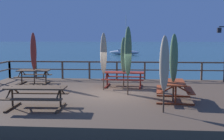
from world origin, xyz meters
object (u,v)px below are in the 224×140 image
(picnic_table_back_left, at_px, (124,76))
(patio_umbrella_tall_mid_right, at_px, (33,51))
(picnic_table_mid_left, at_px, (36,93))
(picnic_table_front_left, at_px, (34,74))
(patio_umbrella_tall_back_right, at_px, (174,58))
(patio_umbrella_tall_mid_left, at_px, (124,55))
(sailboat_distant, at_px, (124,52))
(patio_umbrella_short_mid, at_px, (128,52))
(patio_umbrella_short_front, at_px, (104,54))
(patio_umbrella_tall_front, at_px, (164,64))
(lamp_post_hooked, at_px, (223,45))
(picnic_table_mid_centre, at_px, (175,87))

(picnic_table_back_left, relative_size, patio_umbrella_tall_mid_right, 0.77)
(patio_umbrella_tall_mid_right, bearing_deg, picnic_table_mid_left, -69.40)
(picnic_table_front_left, relative_size, patio_umbrella_tall_back_right, 0.66)
(patio_umbrella_tall_mid_left, height_order, sailboat_distant, sailboat_distant)
(picnic_table_back_left, xyz_separation_m, patio_umbrella_short_mid, (0.25, -2.08, 1.33))
(picnic_table_mid_left, bearing_deg, patio_umbrella_short_front, 62.18)
(patio_umbrella_tall_mid_right, bearing_deg, patio_umbrella_short_mid, -27.00)
(picnic_table_front_left, height_order, patio_umbrella_short_mid, patio_umbrella_short_mid)
(patio_umbrella_tall_back_right, relative_size, patio_umbrella_short_mid, 0.89)
(patio_umbrella_tall_back_right, bearing_deg, patio_umbrella_tall_front, -107.33)
(patio_umbrella_tall_mid_right, relative_size, sailboat_distant, 0.36)
(patio_umbrella_short_mid, bearing_deg, patio_umbrella_tall_mid_left, 97.04)
(patio_umbrella_tall_back_right, distance_m, patio_umbrella_short_mid, 2.11)
(picnic_table_mid_left, relative_size, sailboat_distant, 0.27)
(patio_umbrella_tall_mid_left, xyz_separation_m, patio_umbrella_tall_back_right, (2.05, -3.11, 0.07))
(picnic_table_front_left, distance_m, patio_umbrella_short_mid, 5.94)
(patio_umbrella_short_front, height_order, lamp_post_hooked, lamp_post_hooked)
(patio_umbrella_tall_mid_left, bearing_deg, picnic_table_mid_left, -122.09)
(picnic_table_mid_centre, distance_m, patio_umbrella_tall_mid_left, 3.86)
(picnic_table_mid_left, bearing_deg, patio_umbrella_tall_mid_left, 57.91)
(picnic_table_mid_centre, height_order, patio_umbrella_short_mid, patio_umbrella_short_mid)
(picnic_table_front_left, xyz_separation_m, patio_umbrella_tall_mid_left, (4.92, -0.58, 1.06))
(patio_umbrella_tall_mid_right, height_order, lamp_post_hooked, lamp_post_hooked)
(picnic_table_mid_left, bearing_deg, patio_umbrella_tall_front, -3.10)
(patio_umbrella_tall_front, relative_size, patio_umbrella_short_mid, 0.86)
(picnic_table_front_left, bearing_deg, patio_umbrella_tall_mid_right, 44.20)
(picnic_table_mid_left, distance_m, lamp_post_hooked, 10.88)
(patio_umbrella_short_mid, bearing_deg, lamp_post_hooked, 37.74)
(lamp_post_hooked, bearing_deg, picnic_table_mid_left, -141.51)
(patio_umbrella_short_front, bearing_deg, patio_umbrella_tall_front, -58.80)
(patio_umbrella_tall_back_right, relative_size, sailboat_distant, 0.34)
(picnic_table_mid_centre, height_order, sailboat_distant, sailboat_distant)
(picnic_table_back_left, distance_m, picnic_table_mid_left, 5.55)
(patio_umbrella_tall_front, bearing_deg, patio_umbrella_tall_back_right, 72.67)
(picnic_table_mid_left, xyz_separation_m, patio_umbrella_short_mid, (3.17, 2.64, 1.33))
(picnic_table_front_left, height_order, patio_umbrella_short_front, patio_umbrella_short_front)
(patio_umbrella_tall_mid_right, xyz_separation_m, patio_umbrella_tall_front, (6.39, -5.50, -0.14))
(patio_umbrella_tall_front, distance_m, patio_umbrella_short_front, 4.69)
(patio_umbrella_tall_mid_right, xyz_separation_m, sailboat_distant, (3.59, 41.00, -1.95))
(patio_umbrella_tall_back_right, bearing_deg, picnic_table_mid_centre, 44.45)
(picnic_table_mid_centre, bearing_deg, picnic_table_back_left, 124.46)
(patio_umbrella_tall_back_right, bearing_deg, picnic_table_front_left, 152.15)
(picnic_table_mid_left, xyz_separation_m, patio_umbrella_tall_mid_left, (2.92, 4.66, 1.05))
(patio_umbrella_tall_front, bearing_deg, lamp_post_hooked, 59.96)
(picnic_table_back_left, bearing_deg, sailboat_distant, 91.80)
(picnic_table_back_left, height_order, patio_umbrella_short_front, patio_umbrella_short_front)
(picnic_table_front_left, relative_size, patio_umbrella_tall_mid_right, 0.63)
(patio_umbrella_short_mid, relative_size, lamp_post_hooked, 0.93)
(patio_umbrella_tall_mid_right, relative_size, patio_umbrella_tall_front, 1.09)
(picnic_table_mid_left, height_order, patio_umbrella_tall_mid_left, patio_umbrella_tall_mid_left)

